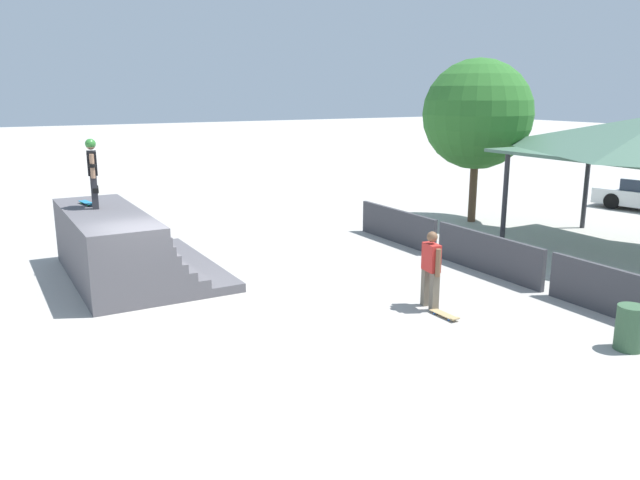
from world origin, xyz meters
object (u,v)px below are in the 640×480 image
at_px(tree_far_back, 477,114).
at_px(trash_bin, 630,328).
at_px(skateboard_on_deck, 87,203).
at_px(skateboard_on_ground, 445,315).
at_px(skater_on_deck, 93,168).
at_px(bystander_walking, 431,266).

distance_m(tree_far_back, trash_bin, 12.20).
relative_size(skateboard_on_deck, skateboard_on_ground, 1.09).
height_order(skater_on_deck, skateboard_on_deck, skater_on_deck).
bearing_deg(skateboard_on_ground, trash_bin, 30.64).
distance_m(skateboard_on_deck, skateboard_on_ground, 9.72).
height_order(skateboard_on_deck, tree_far_back, tree_far_back).
xyz_separation_m(skater_on_deck, skateboard_on_deck, (-0.53, -0.11, -0.96)).
bearing_deg(bystander_walking, skater_on_deck, 51.64).
distance_m(bystander_walking, tree_far_back, 10.35).
xyz_separation_m(skateboard_on_deck, skateboard_on_ground, (7.58, 5.83, -1.76)).
height_order(skater_on_deck, tree_far_back, tree_far_back).
distance_m(skateboard_on_deck, bystander_walking, 9.16).
bearing_deg(skateboard_on_deck, trash_bin, 26.28).
xyz_separation_m(skateboard_on_ground, tree_far_back, (-7.28, 7.48, 3.81)).
height_order(skateboard_on_ground, trash_bin, trash_bin).
bearing_deg(skater_on_deck, trash_bin, 46.44).
bearing_deg(skater_on_deck, bystander_walking, 51.59).
distance_m(skater_on_deck, tree_far_back, 13.24).
height_order(bystander_walking, skateboard_on_ground, bystander_walking).
xyz_separation_m(bystander_walking, tree_far_back, (-6.64, 7.39, 2.91)).
xyz_separation_m(skateboard_on_deck, tree_far_back, (0.30, 13.31, 2.06)).
distance_m(skater_on_deck, skateboard_on_ground, 9.47).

